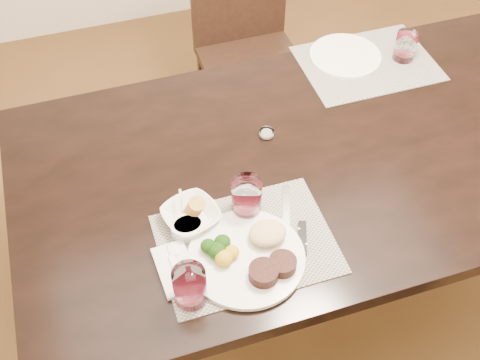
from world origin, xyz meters
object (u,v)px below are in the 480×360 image
object	(u,v)px
dinner_plate	(252,255)
cracker_bowl	(191,215)
far_plate	(345,56)
chair_far	(247,41)
steak_knife	(298,230)
wine_glass_near	(247,199)

from	to	relation	value
dinner_plate	cracker_bowl	size ratio (longest dim) A/B	1.64
cracker_bowl	dinner_plate	bearing A→B (deg)	-55.61
dinner_plate	cracker_bowl	distance (m)	0.21
cracker_bowl	far_plate	bearing A→B (deg)	37.01
chair_far	far_plate	bearing A→B (deg)	-70.02
chair_far	cracker_bowl	xyz separation A→B (m)	(-0.51, -1.06, 0.27)
chair_far	dinner_plate	distance (m)	1.32
chair_far	dinner_plate	world-z (taller)	chair_far
chair_far	far_plate	size ratio (longest dim) A/B	3.57
steak_knife	cracker_bowl	bearing A→B (deg)	175.42
steak_knife	dinner_plate	bearing A→B (deg)	-141.94
chair_far	wine_glass_near	world-z (taller)	chair_far
dinner_plate	steak_knife	xyz separation A→B (m)	(0.15, 0.05, -0.01)
dinner_plate	steak_knife	size ratio (longest dim) A/B	1.25
dinner_plate	far_plate	bearing A→B (deg)	39.35
dinner_plate	wine_glass_near	bearing A→B (deg)	65.99
cracker_bowl	wine_glass_near	bearing A→B (deg)	-5.95
chair_far	steak_knife	xyz separation A→B (m)	(-0.25, -1.18, 0.26)
far_plate	chair_far	bearing A→B (deg)	109.98
chair_far	steak_knife	distance (m)	1.24
dinner_plate	wine_glass_near	size ratio (longest dim) A/B	2.68
dinner_plate	far_plate	xyz separation A→B (m)	(0.59, 0.70, -0.01)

